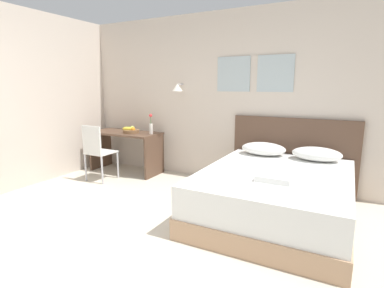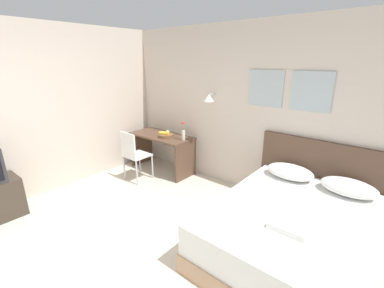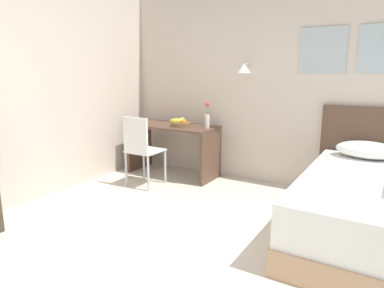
{
  "view_description": "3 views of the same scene",
  "coord_description": "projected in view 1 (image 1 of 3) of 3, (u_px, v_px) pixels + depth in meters",
  "views": [
    {
      "loc": [
        1.97,
        -1.84,
        1.54
      ],
      "look_at": [
        0.12,
        1.66,
        0.76
      ],
      "focal_mm": 28.0,
      "sensor_mm": 36.0,
      "label": 1
    },
    {
      "loc": [
        1.95,
        -1.01,
        2.1
      ],
      "look_at": [
        -0.47,
        1.89,
        0.85
      ],
      "focal_mm": 24.0,
      "sensor_mm": 36.0,
      "label": 2
    },
    {
      "loc": [
        1.17,
        -1.68,
        1.49
      ],
      "look_at": [
        -0.56,
        1.19,
        0.75
      ],
      "focal_mm": 32.0,
      "sensor_mm": 36.0,
      "label": 3
    }
  ],
  "objects": [
    {
      "name": "desk_chair",
      "position": [
        97.0,
        149.0,
        4.79
      ],
      "size": [
        0.4,
        0.4,
        0.91
      ],
      "color": "white",
      "rests_on": "ground_plane"
    },
    {
      "name": "flower_vase",
      "position": [
        151.0,
        126.0,
        5.06
      ],
      "size": [
        0.06,
        0.06,
        0.34
      ],
      "color": "silver",
      "rests_on": "desk"
    },
    {
      "name": "desk",
      "position": [
        126.0,
        144.0,
        5.34
      ],
      "size": [
        1.27,
        0.58,
        0.72
      ],
      "color": "brown",
      "rests_on": "ground_plane"
    },
    {
      "name": "pillow_right",
      "position": [
        317.0,
        154.0,
        3.91
      ],
      "size": [
        0.62,
        0.4,
        0.18
      ],
      "color": "white",
      "rests_on": "bed"
    },
    {
      "name": "wall_back",
      "position": [
        213.0,
        98.0,
        4.82
      ],
      "size": [
        5.47,
        0.31,
        2.65
      ],
      "color": "beige",
      "rests_on": "ground_plane"
    },
    {
      "name": "folded_towel_near_foot",
      "position": [
        275.0,
        177.0,
        3.13
      ],
      "size": [
        0.35,
        0.35,
        0.06
      ],
      "color": "white",
      "rests_on": "bed"
    },
    {
      "name": "ground_plane",
      "position": [
        98.0,
        252.0,
        2.8
      ],
      "size": [
        24.0,
        24.0,
        0.0
      ],
      "primitive_type": "plane",
      "color": "beige"
    },
    {
      "name": "fruit_bowl",
      "position": [
        131.0,
        131.0,
        5.19
      ],
      "size": [
        0.28,
        0.28,
        0.12
      ],
      "color": "brown",
      "rests_on": "desk"
    },
    {
      "name": "bed",
      "position": [
        275.0,
        195.0,
        3.48
      ],
      "size": [
        1.62,
        2.03,
        0.56
      ],
      "color": "tan",
      "rests_on": "ground_plane"
    },
    {
      "name": "pillow_left",
      "position": [
        263.0,
        149.0,
        4.23
      ],
      "size": [
        0.62,
        0.4,
        0.18
      ],
      "color": "white",
      "rests_on": "bed"
    },
    {
      "name": "headboard",
      "position": [
        292.0,
        155.0,
        4.34
      ],
      "size": [
        1.74,
        0.06,
        1.08
      ],
      "color": "brown",
      "rests_on": "ground_plane"
    }
  ]
}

